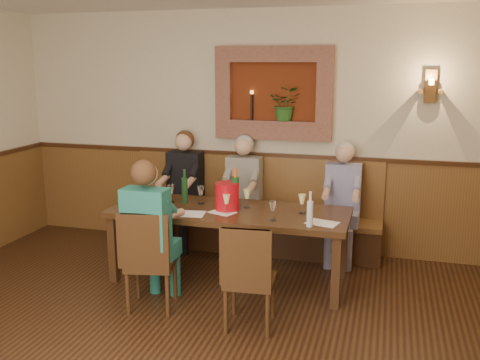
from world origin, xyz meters
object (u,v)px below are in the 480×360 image
object	(u,v)px
person_bench_left	(183,200)
water_bottle	(310,213)
chair_near_right	(250,297)
wine_bottle_green_b	(185,189)
dining_table	(229,217)
person_bench_right	(341,214)
person_chair_front	(152,247)
chair_near_left	(151,280)
wine_bottle_green_a	(235,192)
spittoon_bucket	(227,196)
bench	(252,223)
person_bench_mid	(242,205)

from	to	relation	value
person_bench_left	water_bottle	xyz separation A→B (m)	(1.70, -1.18, 0.30)
chair_near_right	wine_bottle_green_b	xyz separation A→B (m)	(-0.99, 1.05, 0.63)
dining_table	wine_bottle_green_b	bearing A→B (deg)	166.03
person_bench_right	person_chair_front	xyz separation A→B (m)	(-1.55, -1.62, 0.02)
dining_table	chair_near_left	xyz separation A→B (m)	(-0.49, -0.82, -0.40)
chair_near_left	wine_bottle_green_b	world-z (taller)	wine_bottle_green_b
person_bench_left	wine_bottle_green_a	world-z (taller)	person_bench_left
person_bench_right	spittoon_bucket	distance (m)	1.41
dining_table	wine_bottle_green_a	distance (m)	0.26
bench	person_bench_mid	distance (m)	0.28
person_bench_right	spittoon_bucket	size ratio (longest dim) A/B	4.88
bench	chair_near_right	world-z (taller)	bench
person_bench_mid	person_bench_right	xyz separation A→B (m)	(1.15, 0.00, -0.02)
chair_near_right	wine_bottle_green_a	distance (m)	1.23
chair_near_left	spittoon_bucket	size ratio (longest dim) A/B	3.40
person_bench_mid	water_bottle	xyz separation A→B (m)	(0.96, -1.18, 0.31)
chair_near_right	person_bench_left	xyz separation A→B (m)	(-1.29, 1.76, 0.31)
person_bench_left	bench	bearing A→B (deg)	7.18
water_bottle	dining_table	bearing A→B (deg)	158.36
dining_table	person_chair_front	xyz separation A→B (m)	(-0.50, -0.78, -0.10)
person_bench_mid	water_bottle	size ratio (longest dim) A/B	4.25
chair_near_left	person_chair_front	distance (m)	0.30
person_bench_left	wine_bottle_green_b	distance (m)	0.83
bench	person_bench_right	world-z (taller)	person_bench_right
person_chair_front	wine_bottle_green_a	bearing A→B (deg)	55.85
bench	wine_bottle_green_a	bearing A→B (deg)	-86.51
person_bench_left	person_bench_mid	world-z (taller)	person_bench_left
person_chair_front	spittoon_bucket	bearing A→B (deg)	57.82
bench	person_bench_left	bearing A→B (deg)	-172.82
person_bench_left	water_bottle	size ratio (longest dim) A/B	4.33
wine_bottle_green_a	wine_bottle_green_b	size ratio (longest dim) A/B	1.17
bench	person_bench_mid	world-z (taller)	person_bench_mid
person_chair_front	wine_bottle_green_a	distance (m)	1.05
chair_near_left	water_bottle	world-z (taller)	water_bottle
chair_near_right	person_bench_right	distance (m)	1.88
bench	person_bench_mid	xyz separation A→B (m)	(-0.10, -0.10, 0.24)
dining_table	wine_bottle_green_b	distance (m)	0.59
wine_bottle_green_a	wine_bottle_green_b	xyz separation A→B (m)	(-0.58, 0.10, -0.03)
chair_near_right	person_bench_mid	distance (m)	1.87
bench	chair_near_right	size ratio (longest dim) A/B	3.26
spittoon_bucket	wine_bottle_green_a	distance (m)	0.09
chair_near_left	wine_bottle_green_a	distance (m)	1.21
dining_table	chair_near_left	bearing A→B (deg)	-121.05
person_bench_right	bench	bearing A→B (deg)	174.39
person_bench_left	wine_bottle_green_b	size ratio (longest dim) A/B	3.92
person_bench_left	person_bench_mid	bearing A→B (deg)	0.07
chair_near_right	spittoon_bucket	bearing A→B (deg)	112.84
person_chair_front	wine_bottle_green_a	size ratio (longest dim) A/B	3.30
wine_bottle_green_a	wine_bottle_green_b	world-z (taller)	wine_bottle_green_a
dining_table	bench	xyz separation A→B (m)	(0.00, 0.94, -0.35)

